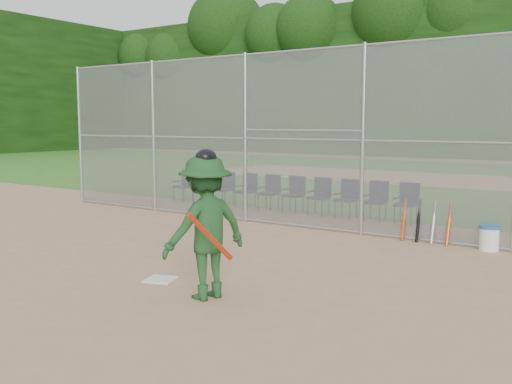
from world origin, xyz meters
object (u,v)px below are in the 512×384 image
Objects in this scene: batter_at_plate at (206,226)px; chair_0 at (183,186)px; water_cooler at (489,238)px; home_plate at (161,279)px.

batter_at_plate is 9.73m from chair_0.
water_cooler is 0.49× the size of chair_0.
water_cooler is (3.66, 4.92, 0.23)m from home_plate.
home_plate is at bearing -126.61° from water_cooler.
batter_at_plate is 4.33× the size of water_cooler.
batter_at_plate reaches higher than water_cooler.
chair_0 reaches higher than home_plate.
home_plate is 1.51m from batter_at_plate.
chair_0 is (-5.53, 6.80, 0.47)m from home_plate.
chair_0 is (-9.18, 1.87, 0.24)m from water_cooler.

